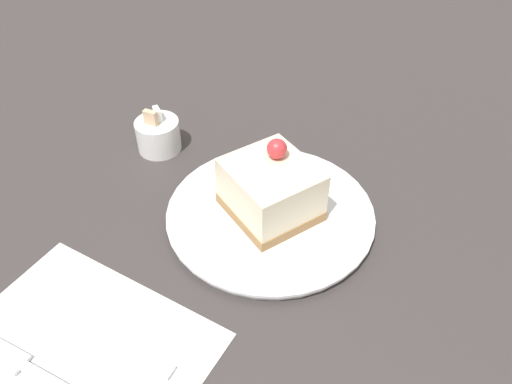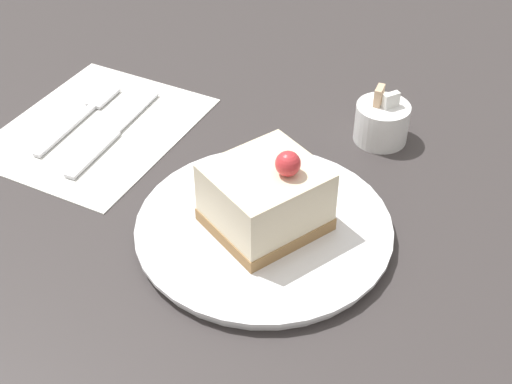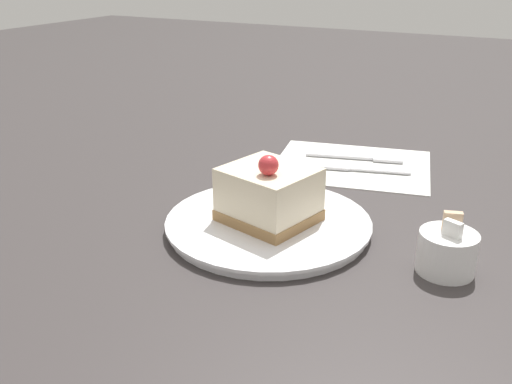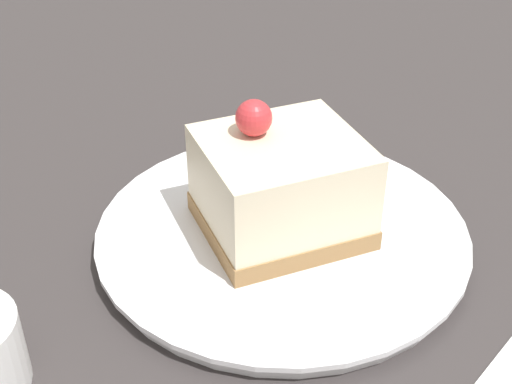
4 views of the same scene
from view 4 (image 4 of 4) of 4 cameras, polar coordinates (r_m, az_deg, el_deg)
name	(u,v)px [view 4 (image 4 of 4)]	position (r m, az deg, el deg)	size (l,w,h in m)	color
ground_plane	(342,258)	(0.50, 6.92, -5.26)	(4.00, 4.00, 0.00)	#383333
plate	(282,234)	(0.51, 2.10, -3.41)	(0.26, 0.26, 0.01)	white
cake_slice	(281,186)	(0.48, 1.99, 0.52)	(0.12, 0.13, 0.09)	#9E7547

